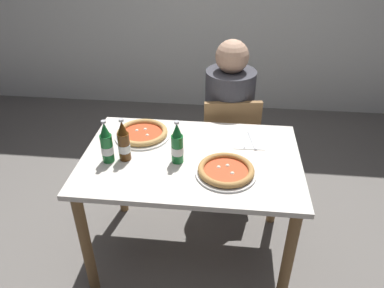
% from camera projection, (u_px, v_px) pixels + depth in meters
% --- Properties ---
extents(ground_plane, '(8.00, 8.00, 0.00)m').
position_uv_depth(ground_plane, '(191.00, 250.00, 2.44)').
color(ground_plane, slate).
extents(dining_table_main, '(1.20, 0.80, 0.75)m').
position_uv_depth(dining_table_main, '(191.00, 173.00, 2.10)').
color(dining_table_main, silver).
rests_on(dining_table_main, ground_plane).
extents(chair_behind_table, '(0.45, 0.45, 0.85)m').
position_uv_depth(chair_behind_table, '(229.00, 141.00, 2.68)').
color(chair_behind_table, olive).
rests_on(chair_behind_table, ground_plane).
extents(diner_seated, '(0.34, 0.34, 1.21)m').
position_uv_depth(diner_seated, '(228.00, 126.00, 2.66)').
color(diner_seated, '#2D3342').
rests_on(diner_seated, ground_plane).
extents(pizza_margherita_near, '(0.32, 0.32, 0.04)m').
position_uv_depth(pizza_margherita_near, '(226.00, 171.00, 1.89)').
color(pizza_margherita_near, white).
rests_on(pizza_margherita_near, dining_table_main).
extents(pizza_marinara_far, '(0.33, 0.33, 0.04)m').
position_uv_depth(pizza_marinara_far, '(142.00, 133.00, 2.21)').
color(pizza_marinara_far, white).
rests_on(pizza_marinara_far, dining_table_main).
extents(beer_bottle_left, '(0.07, 0.07, 0.25)m').
position_uv_depth(beer_bottle_left, '(124.00, 143.00, 1.96)').
color(beer_bottle_left, '#512D0F').
rests_on(beer_bottle_left, dining_table_main).
extents(beer_bottle_center, '(0.07, 0.07, 0.25)m').
position_uv_depth(beer_bottle_center, '(177.00, 145.00, 1.94)').
color(beer_bottle_center, '#196B2D').
rests_on(beer_bottle_center, dining_table_main).
extents(beer_bottle_right, '(0.07, 0.07, 0.25)m').
position_uv_depth(beer_bottle_right, '(107.00, 145.00, 1.95)').
color(beer_bottle_right, '#196B2D').
rests_on(beer_bottle_right, dining_table_main).
extents(napkin_with_cutlery, '(0.19, 0.19, 0.01)m').
position_uv_depth(napkin_with_cutlery, '(249.00, 141.00, 2.17)').
color(napkin_with_cutlery, white).
rests_on(napkin_with_cutlery, dining_table_main).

